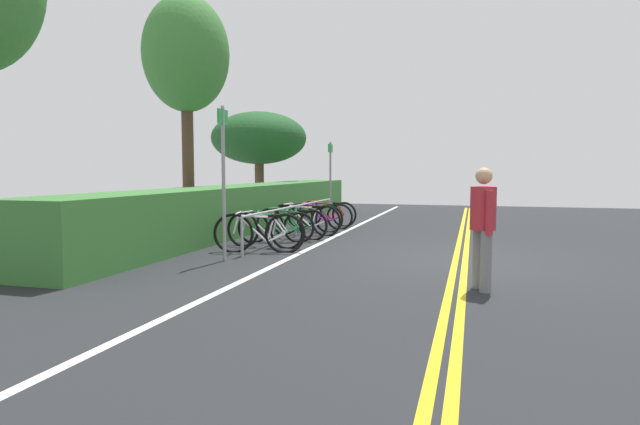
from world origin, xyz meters
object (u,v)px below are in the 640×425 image
at_px(bike_rack, 296,213).
at_px(bicycle_4, 305,220).
at_px(bicycle_0, 259,233).
at_px(bicycle_3, 291,224).
at_px(pedestrian, 483,221).
at_px(bicycle_5, 309,218).
at_px(bicycle_6, 320,216).
at_px(sign_post_far, 330,174).
at_px(bicycle_2, 276,227).
at_px(bicycle_1, 265,230).
at_px(tree_far_right, 259,138).
at_px(sign_post_near, 223,170).
at_px(tree_mid, 186,56).
at_px(bicycle_7, 327,214).

relative_size(bike_rack, bicycle_4, 3.27).
distance_m(bicycle_0, bicycle_3, 2.04).
bearing_deg(pedestrian, bicycle_5, 36.16).
distance_m(bicycle_4, bicycle_6, 1.33).
height_order(pedestrian, sign_post_far, sign_post_far).
xyz_separation_m(bike_rack, bicycle_4, (0.41, -0.09, -0.19)).
bearing_deg(bicycle_2, bicycle_1, -176.85).
bearing_deg(bicycle_1, tree_far_right, 23.16).
bearing_deg(bike_rack, bicycle_0, -177.73).
bearing_deg(pedestrian, bicycle_4, 38.59).
height_order(bicycle_0, bicycle_3, bicycle_0).
relative_size(bicycle_0, sign_post_far, 0.72).
height_order(bicycle_6, tree_far_right, tree_far_right).
xyz_separation_m(bicycle_2, bicycle_4, (1.40, -0.18, 0.04)).
bearing_deg(sign_post_near, bicycle_6, -2.04).
bearing_deg(tree_mid, sign_post_near, -143.83).
relative_size(bicycle_6, bicycle_7, 1.04).
bearing_deg(tree_far_right, pedestrian, -145.62).
relative_size(bicycle_5, tree_mid, 0.29).
relative_size(bike_rack, tree_mid, 1.00).
bearing_deg(bike_rack, bicycle_1, 178.17).
relative_size(sign_post_far, tree_far_right, 0.64).
bearing_deg(sign_post_far, bicycle_7, -169.12).
bearing_deg(bike_rack, bicycle_7, -1.17).
distance_m(bicycle_2, sign_post_near, 2.71).
relative_size(bicycle_1, bicycle_3, 0.95).
distance_m(sign_post_near, tree_mid, 5.95).
xyz_separation_m(bicycle_1, sign_post_near, (-1.66, 0.05, 1.19)).
xyz_separation_m(bicycle_3, bicycle_5, (1.32, 0.00, 0.00)).
height_order(sign_post_far, tree_far_right, tree_far_right).
height_order(sign_post_near, tree_mid, tree_mid).
relative_size(bicycle_7, pedestrian, 1.07).
height_order(bicycle_3, pedestrian, pedestrian).
bearing_deg(sign_post_far, bicycle_4, -175.42).
distance_m(sign_post_near, tree_far_right, 10.84).
distance_m(bicycle_7, sign_post_near, 6.06).
relative_size(bicycle_6, tree_far_right, 0.48).
distance_m(bicycle_2, bicycle_6, 2.74).
xyz_separation_m(bike_rack, bicycle_1, (-1.75, 0.06, -0.21)).
bearing_deg(bicycle_2, sign_post_near, 179.69).
distance_m(bicycle_1, tree_mid, 5.72).
xyz_separation_m(sign_post_far, tree_mid, (-2.94, 3.00, 3.00)).
xyz_separation_m(bicycle_6, tree_far_right, (5.01, 3.76, 2.34)).
distance_m(bicycle_3, tree_mid, 5.30).
xyz_separation_m(bicycle_1, bicycle_5, (2.73, -0.06, -0.01)).
distance_m(bicycle_3, sign_post_far, 4.22).
xyz_separation_m(bike_rack, pedestrian, (-4.50, -4.01, 0.33)).
bearing_deg(bike_rack, sign_post_far, 2.77).
relative_size(bike_rack, bicycle_6, 3.42).
xyz_separation_m(bicycle_4, bicycle_6, (1.33, 0.01, -0.03)).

